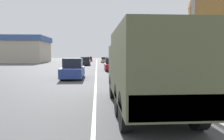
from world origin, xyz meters
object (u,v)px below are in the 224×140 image
lamp_post (188,13)px  military_truck (146,67)px  car_second_ahead (111,65)px  car_third_ahead (85,62)px  car_nearest_ahead (73,70)px  car_farthest_ahead (89,59)px  car_fourth_ahead (104,60)px

lamp_post → military_truck: bearing=-135.8°
car_second_ahead → car_third_ahead: bearing=107.1°
car_nearest_ahead → car_third_ahead: 22.18m
car_farthest_ahead → car_third_ahead: bearing=-89.9°
car_nearest_ahead → car_farthest_ahead: size_ratio=1.10×
lamp_post → car_second_ahead: bearing=98.4°
car_nearest_ahead → lamp_post: 11.29m
military_truck → car_third_ahead: 33.61m
car_fourth_ahead → car_farthest_ahead: car_farthest_ahead is taller
military_truck → lamp_post: (2.65, 2.58, 2.44)m
car_nearest_ahead → car_second_ahead: 9.77m
car_third_ahead → lamp_post: size_ratio=0.61×
car_third_ahead → car_fourth_ahead: car_third_ahead is taller
military_truck → car_nearest_ahead: 11.86m
car_nearest_ahead → lamp_post: (6.52, -8.60, 3.31)m
car_fourth_ahead → car_farthest_ahead: 10.39m
car_fourth_ahead → car_farthest_ahead: bearing=113.2°
car_third_ahead → lamp_post: bearing=-77.8°
car_nearest_ahead → car_second_ahead: size_ratio=1.00×
car_farthest_ahead → car_second_ahead: bearing=-83.5°
car_fourth_ahead → lamp_post: (2.59, -44.15, 3.45)m
car_third_ahead → car_fourth_ahead: bearing=73.1°
car_second_ahead → car_farthest_ahead: (-4.10, 36.15, -0.09)m
car_second_ahead → car_farthest_ahead: car_second_ahead is taller
military_truck → car_third_ahead: bearing=96.8°
car_second_ahead → lamp_post: lamp_post is taller
car_farthest_ahead → lamp_post: lamp_post is taller
car_farthest_ahead → car_fourth_ahead: bearing=-66.8°
car_fourth_ahead → car_second_ahead: bearing=-90.0°
car_third_ahead → car_farthest_ahead: car_third_ahead is taller
military_truck → car_nearest_ahead: (-3.86, 11.18, -0.86)m
car_fourth_ahead → car_farthest_ahead: size_ratio=1.18×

